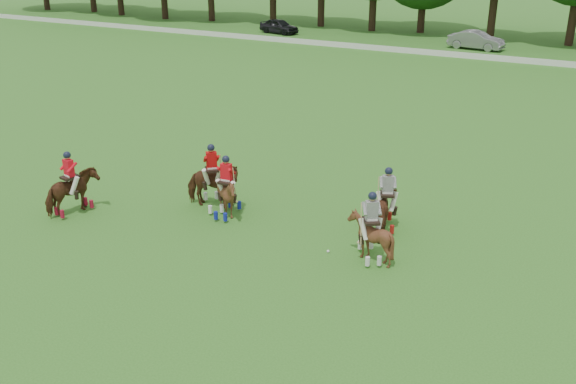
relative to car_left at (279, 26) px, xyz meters
The scene contains 10 objects.
ground 46.50m from the car_left, 66.08° to the right, with size 180.00×180.00×0.00m, color #2D641C.
boundary_rail 19.39m from the car_left, 13.43° to the right, with size 120.00×0.10×0.44m, color white.
car_left is the anchor object (origin of this frame).
car_mid 18.79m from the car_left, ahead, with size 1.59×4.56×1.50m, color gray.
polo_red_a 42.95m from the car_left, 70.88° to the right, with size 1.25×2.01×2.29m.
polo_red_b 41.98m from the car_left, 64.41° to the right, with size 2.22×2.20×2.39m.
polo_red_c 42.68m from the car_left, 63.60° to the right, with size 1.36×1.49×2.22m.
polo_stripe_a 43.86m from the car_left, 56.53° to the right, with size 1.40×1.88×2.17m.
polo_stripe_b 45.95m from the car_left, 57.77° to the right, with size 1.73×1.78×2.20m.
polo_ball 45.47m from the car_left, 59.27° to the right, with size 0.09×0.09×0.09m, color white.
Camera 1 is at (11.61, -12.79, 9.29)m, focal length 40.00 mm.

